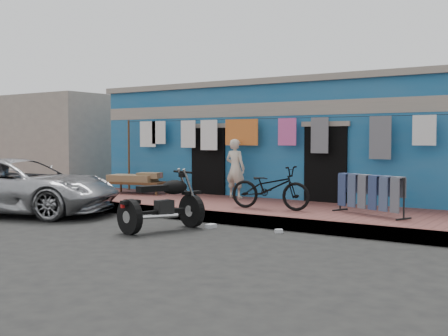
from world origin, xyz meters
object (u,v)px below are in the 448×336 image
(charpoy, at_px, (138,183))
(jeans_rack, at_px, (370,194))
(seated_person, at_px, (235,168))
(car, at_px, (19,185))
(motorcycle, at_px, (162,201))
(bicycle, at_px, (270,183))

(charpoy, bearing_deg, jeans_rack, -5.54)
(seated_person, height_order, charpoy, seated_person)
(seated_person, distance_m, charpoy, 3.02)
(car, height_order, charpoy, car)
(motorcycle, bearing_deg, charpoy, 155.54)
(bicycle, xyz_separation_m, motorcycle, (-1.08, -2.36, -0.26))
(motorcycle, distance_m, jeans_rack, 4.20)
(seated_person, xyz_separation_m, charpoy, (-2.94, -0.52, -0.49))
(seated_person, bearing_deg, car, 50.06)
(charpoy, xyz_separation_m, jeans_rack, (6.97, -0.68, 0.14))
(motorcycle, height_order, charpoy, motorcycle)
(motorcycle, bearing_deg, seated_person, 119.54)
(jeans_rack, bearing_deg, car, -159.98)
(car, relative_size, seated_person, 3.16)
(seated_person, xyz_separation_m, bicycle, (1.91, -1.54, -0.19))
(charpoy, bearing_deg, motorcycle, -41.96)
(seated_person, relative_size, jeans_rack, 0.88)
(seated_person, distance_m, bicycle, 2.46)
(bicycle, bearing_deg, car, 106.54)
(seated_person, bearing_deg, bicycle, 143.13)
(bicycle, distance_m, charpoy, 4.96)
(motorcycle, bearing_deg, bicycle, 83.03)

